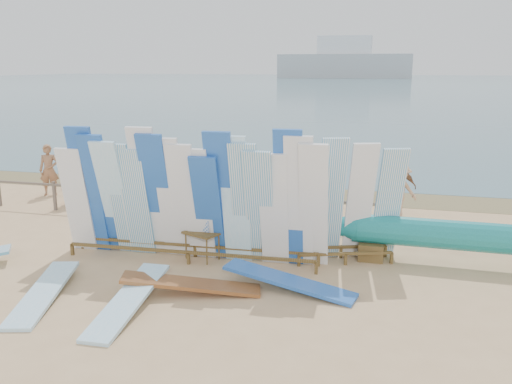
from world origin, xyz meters
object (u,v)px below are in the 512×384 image
(beachgoer_extra_0, at_px, (400,191))
(beachgoer_1, at_px, (49,170))
(main_surfboard_rack, at_px, (191,202))
(beachgoer_4, at_px, (182,181))
(beach_chair_right, at_px, (200,206))
(beachgoer_7, at_px, (283,176))
(vendor_table, at_px, (202,245))
(flat_board_a, at_px, (44,299))
(stroller, at_px, (272,200))
(beachgoer_0, at_px, (75,176))
(flat_board_b, at_px, (129,310))
(flat_board_c, at_px, (192,293))
(beachgoer_10, at_px, (397,187))
(side_surfboard_rack, at_px, (346,206))
(beachgoer_8, at_px, (295,182))
(flat_board_d, at_px, (289,290))
(beach_chair_left, at_px, (200,202))
(beachgoer_3, at_px, (183,172))
(beachgoer_5, at_px, (210,165))
(beachgoer_extra_1, at_px, (77,163))
(outrigger_canoe, at_px, (466,238))

(beachgoer_extra_0, distance_m, beachgoer_1, 11.58)
(main_surfboard_rack, height_order, beachgoer_4, main_surfboard_rack)
(beach_chair_right, height_order, beachgoer_7, beachgoer_7)
(vendor_table, bearing_deg, flat_board_a, -105.06)
(vendor_table, xyz_separation_m, flat_board_a, (-2.20, -2.81, -0.35))
(beachgoer_4, relative_size, beachgoer_1, 1.00)
(stroller, xyz_separation_m, beachgoer_0, (-6.46, -0.19, 0.46))
(main_surfboard_rack, height_order, vendor_table, main_surfboard_rack)
(flat_board_b, distance_m, beachgoer_0, 8.69)
(flat_board_c, xyz_separation_m, beachgoer_extra_0, (3.92, 6.49, 0.81))
(beachgoer_10, height_order, beachgoer_extra_0, beachgoer_10)
(side_surfboard_rack, bearing_deg, beachgoer_10, 56.18)
(side_surfboard_rack, relative_size, beachgoer_8, 1.79)
(flat_board_b, xyz_separation_m, beachgoer_10, (4.70, 7.66, 0.90))
(beachgoer_4, bearing_deg, flat_board_d, 167.51)
(flat_board_b, relative_size, beachgoer_7, 1.62)
(main_surfboard_rack, distance_m, beach_chair_left, 4.58)
(beach_chair_right, height_order, beachgoer_3, beachgoer_3)
(vendor_table, height_order, beachgoer_extra_0, beachgoer_extra_0)
(beachgoer_5, xyz_separation_m, beachgoer_extra_1, (-5.24, 0.00, -0.16))
(flat_board_b, xyz_separation_m, beachgoer_extra_1, (-6.88, 9.34, 0.79))
(side_surfboard_rack, bearing_deg, beachgoer_extra_0, 54.45)
(beachgoer_5, relative_size, beachgoer_0, 1.05)
(side_surfboard_rack, bearing_deg, beach_chair_left, 125.38)
(side_surfboard_rack, distance_m, beachgoer_extra_1, 11.98)
(main_surfboard_rack, bearing_deg, beach_chair_right, 105.07)
(beachgoer_extra_0, bearing_deg, stroller, 156.39)
(vendor_table, bearing_deg, beachgoer_8, 99.82)
(beach_chair_right, height_order, beachgoer_extra_0, beachgoer_extra_0)
(beachgoer_4, height_order, beachgoer_8, beachgoer_4)
(flat_board_a, distance_m, beachgoer_3, 8.80)
(beachgoer_1, bearing_deg, beachgoer_extra_1, 69.43)
(beachgoer_4, bearing_deg, flat_board_a, 127.34)
(flat_board_a, distance_m, beachgoer_extra_0, 9.95)
(outrigger_canoe, relative_size, flat_board_a, 2.73)
(flat_board_c, height_order, stroller, stroller)
(main_surfboard_rack, distance_m, beachgoer_7, 6.14)
(beach_chair_right, height_order, beachgoer_extra_1, beachgoer_extra_1)
(outrigger_canoe, height_order, beach_chair_right, outrigger_canoe)
(beachgoer_5, distance_m, beachgoer_0, 4.50)
(beachgoer_0, distance_m, beachgoer_extra_1, 2.98)
(flat_board_c, relative_size, flat_board_a, 1.00)
(beach_chair_right, height_order, beachgoer_8, beachgoer_8)
(beachgoer_10, distance_m, beachgoer_5, 6.56)
(main_surfboard_rack, distance_m, beachgoer_8, 5.50)
(flat_board_b, relative_size, beach_chair_right, 2.84)
(beachgoer_5, bearing_deg, outrigger_canoe, -19.77)
(outrigger_canoe, height_order, beach_chair_left, outrigger_canoe)
(vendor_table, xyz_separation_m, beachgoer_extra_1, (-7.28, 6.50, 0.44))
(side_surfboard_rack, height_order, vendor_table, side_surfboard_rack)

